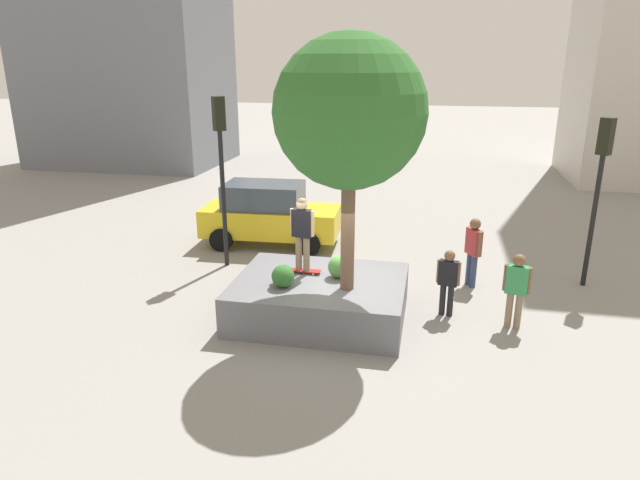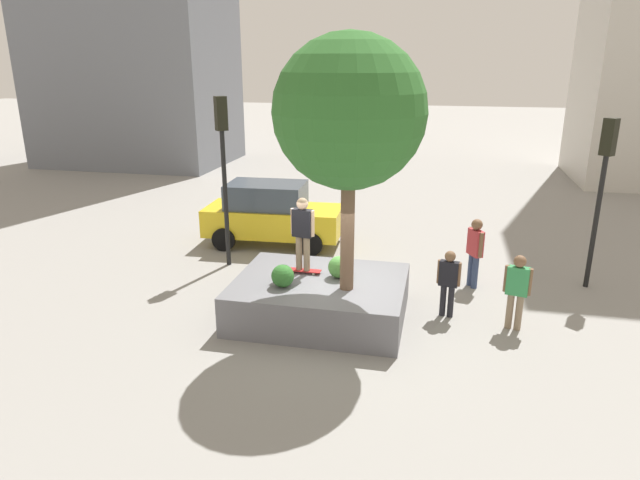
% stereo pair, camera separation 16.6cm
% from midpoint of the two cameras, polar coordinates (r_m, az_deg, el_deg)
% --- Properties ---
extents(ground_plane, '(120.00, 120.00, 0.00)m').
position_cam_midpoint_polar(ground_plane, '(12.19, 0.98, -8.16)').
color(ground_plane, gray).
extents(planter_ledge, '(3.64, 2.89, 0.87)m').
position_cam_midpoint_polar(planter_ledge, '(12.15, -0.39, -5.99)').
color(planter_ledge, slate).
rests_on(planter_ledge, ground).
extents(plaza_tree, '(2.92, 2.92, 5.03)m').
position_cam_midpoint_polar(plaza_tree, '(10.70, 2.60, 12.84)').
color(plaza_tree, brown).
rests_on(plaza_tree, planter_ledge).
extents(boxwood_shrub, '(0.48, 0.48, 0.48)m').
position_cam_midpoint_polar(boxwood_shrub, '(11.57, -4.22, -3.70)').
color(boxwood_shrub, '#2D6628').
rests_on(boxwood_shrub, planter_ledge).
extents(hedge_clump, '(0.48, 0.48, 0.48)m').
position_cam_midpoint_polar(hedge_clump, '(12.04, 1.56, -2.77)').
color(hedge_clump, '#4C8C3D').
rests_on(hedge_clump, planter_ledge).
extents(skateboard, '(0.80, 0.22, 0.07)m').
position_cam_midpoint_polar(skateboard, '(12.34, -2.17, -3.15)').
color(skateboard, '#A51E1E').
rests_on(skateboard, planter_ledge).
extents(skateboarder, '(0.55, 0.26, 1.64)m').
position_cam_midpoint_polar(skateboarder, '(12.03, -2.22, 1.12)').
color(skateboarder, '#847056').
rests_on(skateboarder, skateboard).
extents(taxi_cab, '(4.13, 2.05, 1.89)m').
position_cam_midpoint_polar(taxi_cab, '(16.81, -5.53, 2.69)').
color(taxi_cab, gold).
rests_on(taxi_cab, ground).
extents(traffic_light_corner, '(0.37, 0.37, 4.12)m').
position_cam_midpoint_polar(traffic_light_corner, '(14.68, 26.48, 6.12)').
color(traffic_light_corner, black).
rests_on(traffic_light_corner, ground).
extents(traffic_light_median, '(0.37, 0.37, 4.50)m').
position_cam_midpoint_polar(traffic_light_median, '(14.76, -10.44, 8.72)').
color(traffic_light_median, black).
rests_on(traffic_light_median, ground).
extents(passerby_with_bag, '(0.50, 0.26, 1.51)m').
position_cam_midpoint_polar(passerby_with_bag, '(12.35, 12.60, -3.85)').
color(passerby_with_bag, black).
rests_on(passerby_with_bag, ground).
extents(bystander_watching, '(0.54, 0.28, 1.63)m').
position_cam_midpoint_polar(bystander_watching, '(12.15, 19.10, -4.46)').
color(bystander_watching, '#847056').
rests_on(bystander_watching, ground).
extents(pedestrian_crossing, '(0.39, 0.53, 1.74)m').
position_cam_midpoint_polar(pedestrian_crossing, '(14.07, 15.09, -0.74)').
color(pedestrian_crossing, navy).
rests_on(pedestrian_crossing, ground).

